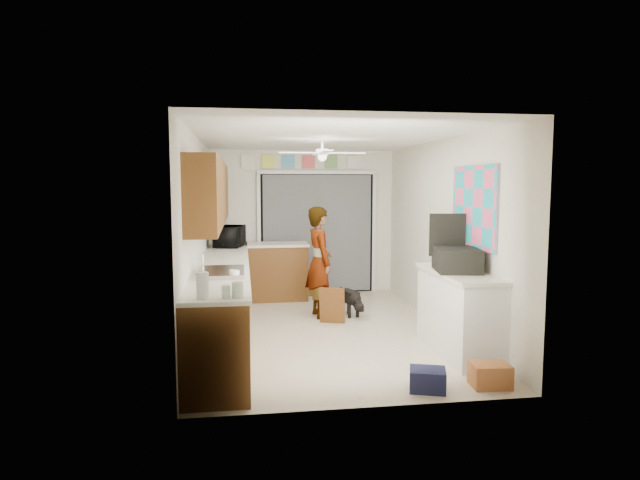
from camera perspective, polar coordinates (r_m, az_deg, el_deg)
name	(u,v)px	position (r m, az deg, el deg)	size (l,w,h in m)	color
floor	(324,330)	(7.15, 0.47, -9.54)	(5.00, 5.00, 0.00)	#C3B19D
ceiling	(325,138)	(6.92, 0.49, 10.85)	(5.00, 5.00, 0.00)	white
wall_back	(303,222)	(9.39, -1.84, 1.91)	(3.20, 3.20, 0.00)	white
wall_front	(370,263)	(4.48, 5.35, -2.51)	(3.20, 3.20, 0.00)	white
wall_left	(198,237)	(6.86, -12.84, 0.29)	(5.00, 5.00, 0.00)	white
wall_right	(442,234)	(7.34, 12.93, 0.64)	(5.00, 5.00, 0.00)	white
left_base_cabinets	(224,299)	(6.97, -10.22, -6.23)	(0.60, 4.80, 0.90)	brown
left_countertop	(224,263)	(6.89, -10.21, -2.40)	(0.62, 4.80, 0.04)	white
upper_cabinets	(211,193)	(7.02, -11.51, 4.94)	(0.32, 4.00, 0.80)	brown
sink_basin	(221,273)	(5.89, -10.53, -3.46)	(0.50, 0.76, 0.06)	silver
faucet	(203,265)	(5.89, -12.40, -2.57)	(0.03, 0.03, 0.22)	silver
peninsula_base	(277,272)	(8.95, -4.66, -3.46)	(1.00, 0.60, 0.90)	brown
peninsula_top	(276,244)	(8.88, -4.68, -0.47)	(1.04, 0.64, 0.04)	white
back_opening_recess	(317,233)	(9.41, -0.31, 0.70)	(2.00, 0.06, 2.10)	black
curtain_panel	(317,234)	(9.37, -0.27, 0.68)	(1.90, 0.03, 2.05)	slate
door_trim_left	(259,234)	(9.29, -6.52, 0.60)	(0.06, 0.04, 2.10)	white
door_trim_right	(374,233)	(9.57, 5.77, 0.76)	(0.06, 0.04, 2.10)	white
door_trim_head	(317,172)	(9.34, -0.29, 7.24)	(2.10, 0.04, 0.06)	white
header_frame_0	(268,162)	(9.30, -5.56, 8.32)	(0.22, 0.02, 0.22)	#D6EA4E
header_frame_1	(288,162)	(9.32, -3.39, 8.33)	(0.22, 0.02, 0.22)	#53A3DE
header_frame_2	(309,162)	(9.36, -1.23, 8.33)	(0.22, 0.02, 0.22)	#DC5352
header_frame_3	(331,162)	(9.42, 1.21, 8.32)	(0.22, 0.02, 0.22)	#6FA15C
header_frame_4	(354,162)	(9.49, 3.62, 8.29)	(0.22, 0.02, 0.22)	white
route66_sign	(248,161)	(9.29, -7.74, 8.30)	(0.22, 0.02, 0.26)	silver
right_counter_base	(459,314)	(6.27, 14.59, -7.69)	(0.50, 1.40, 0.90)	white
right_counter_top	(459,273)	(6.18, 14.62, -3.45)	(0.54, 1.44, 0.04)	white
abstract_painting	(474,207)	(6.38, 16.08, 3.39)	(0.03, 1.15, 0.95)	#EF588A
ceiling_fan	(322,153)	(7.10, 0.24, 9.27)	(1.14, 1.14, 0.24)	white
microwave	(230,236)	(8.46, -9.62, 0.39)	(0.59, 0.40, 0.33)	black
cup	(234,274)	(5.63, -9.12, -3.59)	(0.11, 0.11, 0.09)	white
jar_a	(238,290)	(4.65, -8.79, -5.27)	(0.10, 0.10, 0.14)	silver
jar_b	(226,292)	(4.65, -10.01, -5.46)	(0.07, 0.07, 0.11)	silver
paper_towel_roll	(202,286)	(4.65, -12.42, -4.77)	(0.11, 0.11, 0.23)	white
suitcase	(457,259)	(6.18, 14.37, -2.03)	(0.46, 0.61, 0.26)	black
suitcase_rim	(456,269)	(6.19, 14.34, -3.03)	(0.44, 0.58, 0.02)	yellow
suitcase_lid	(447,235)	(6.42, 13.43, 0.53)	(0.42, 0.03, 0.50)	black
cardboard_box	(490,375)	(5.46, 17.69, -13.57)	(0.36, 0.27, 0.22)	#C86B3F
navy_crate	(428,380)	(5.23, 11.40, -14.40)	(0.33, 0.27, 0.20)	#161938
cabinet_door_panel	(332,305)	(7.37, 1.30, -7.00)	(0.34, 0.03, 0.52)	brown
man	(319,262)	(7.70, -0.06, -2.35)	(0.58, 0.38, 1.60)	white
dog	(349,302)	(7.85, 3.11, -6.57)	(0.23, 0.53, 0.42)	black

